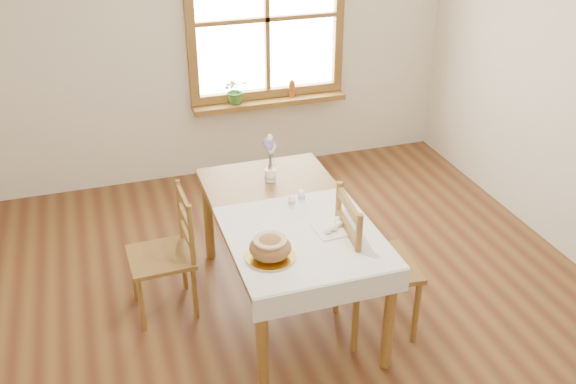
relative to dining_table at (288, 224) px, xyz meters
name	(u,v)px	position (x,y,z in m)	size (l,w,h in m)	color
ground	(302,332)	(0.00, -0.30, -0.66)	(5.00, 5.00, 0.00)	brown
room_walls	(305,85)	(0.00, -0.30, 1.04)	(4.60, 5.10, 2.65)	white
window	(266,19)	(0.50, 2.17, 0.79)	(1.46, 0.08, 1.46)	olive
window_sill	(270,102)	(0.50, 2.10, 0.03)	(1.46, 0.20, 0.05)	olive
dining_table	(288,224)	(0.00, 0.00, 0.00)	(0.90, 1.60, 0.75)	olive
table_linen	(304,236)	(0.00, -0.30, 0.09)	(0.91, 0.99, 0.01)	white
chair_left	(160,255)	(-0.81, 0.23, -0.22)	(0.41, 0.43, 0.88)	olive
chair_right	(378,263)	(0.47, -0.38, -0.16)	(0.47, 0.49, 1.01)	olive
bread_plate	(270,257)	(-0.26, -0.47, 0.10)	(0.28, 0.28, 0.02)	white
bread_loaf	(270,246)	(-0.26, -0.47, 0.18)	(0.24, 0.24, 0.13)	#9D6138
egg_napkin	(334,229)	(0.20, -0.30, 0.10)	(0.24, 0.20, 0.01)	white
eggs	(335,226)	(0.20, -0.30, 0.13)	(0.19, 0.17, 0.04)	white
salt_shaker	(292,201)	(0.04, 0.04, 0.14)	(0.05, 0.05, 0.09)	white
pepper_shaker	(302,196)	(0.12, 0.09, 0.14)	(0.05, 0.05, 0.09)	white
flower_vase	(270,176)	(0.01, 0.44, 0.13)	(0.08, 0.08, 0.09)	white
lavender_bouquet	(270,153)	(0.01, 0.44, 0.30)	(0.14, 0.14, 0.26)	#8461AC
potted_plant	(236,93)	(0.17, 2.10, 0.15)	(0.23, 0.25, 0.20)	#3A6E2C
amber_bottle	(292,88)	(0.72, 2.10, 0.13)	(0.06, 0.06, 0.17)	#9B4D1C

